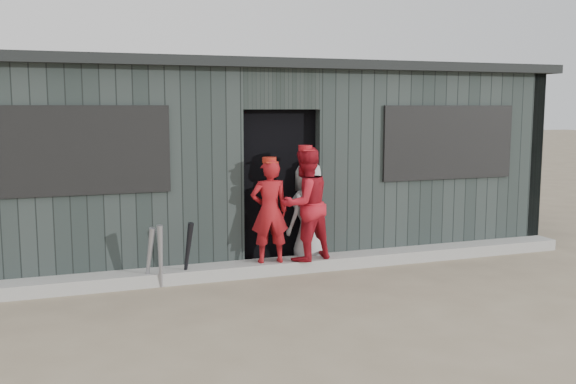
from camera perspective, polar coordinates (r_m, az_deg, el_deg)
name	(u,v)px	position (r m, az deg, el deg)	size (l,w,h in m)	color
ground	(350,316)	(6.42, 5.54, -10.92)	(80.00, 80.00, 0.00)	#766751
curb	(287,266)	(8.01, -0.05, -6.55)	(8.00, 0.36, 0.15)	gray
bat_left	(149,257)	(7.42, -12.23, -5.66)	(0.07, 0.07, 0.72)	#95959D
bat_mid	(160,256)	(7.36, -11.27, -5.64)	(0.07, 0.07, 0.73)	gray
bat_right	(188,253)	(7.52, -8.91, -5.34)	(0.07, 0.07, 0.73)	black
player_red_left	(269,211)	(7.75, -1.66, -1.72)	(0.46, 0.30, 1.26)	maroon
player_red_right	(305,204)	(7.86, 1.53, -1.08)	(0.68, 0.53, 1.39)	#A71420
player_grey_back	(309,214)	(8.26, 1.88, -1.94)	(0.65, 0.42, 1.33)	#A3A3A3
dugout	(249,158)	(9.40, -3.52, 3.03)	(8.30, 3.30, 2.62)	black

